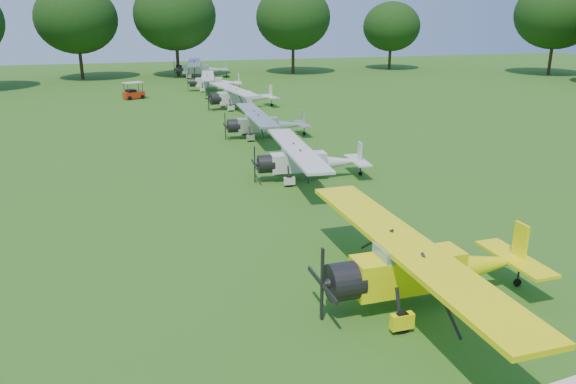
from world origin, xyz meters
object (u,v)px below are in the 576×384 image
(aircraft_3, at_px, (307,159))
(golf_cart, at_px, (133,93))
(aircraft_5, at_px, (240,96))
(aircraft_2, at_px, (424,264))
(aircraft_7, at_px, (199,67))
(aircraft_6, at_px, (213,81))
(aircraft_4, at_px, (264,122))

(aircraft_3, bearing_deg, golf_cart, 108.46)
(aircraft_5, bearing_deg, aircraft_2, -101.02)
(aircraft_3, height_order, aircraft_7, aircraft_7)
(aircraft_5, bearing_deg, aircraft_7, 82.27)
(aircraft_6, height_order, golf_cart, aircraft_6)
(aircraft_5, bearing_deg, aircraft_6, 84.09)
(aircraft_3, bearing_deg, aircraft_2, -88.93)
(aircraft_4, bearing_deg, aircraft_6, 91.55)
(aircraft_2, bearing_deg, aircraft_6, 87.29)
(aircraft_3, bearing_deg, aircraft_5, 91.40)
(aircraft_4, relative_size, aircraft_7, 0.83)
(golf_cart, bearing_deg, aircraft_3, -97.28)
(aircraft_2, distance_m, aircraft_7, 63.80)
(aircraft_3, xyz_separation_m, aircraft_6, (-0.21, 36.36, -0.03))
(golf_cart, bearing_deg, aircraft_6, 1.11)
(aircraft_6, relative_size, aircraft_7, 0.84)
(aircraft_7, bearing_deg, aircraft_4, -82.94)
(aircraft_4, height_order, aircraft_7, aircraft_7)
(aircraft_2, height_order, aircraft_3, aircraft_2)
(aircraft_3, bearing_deg, aircraft_4, 92.64)
(aircraft_2, height_order, aircraft_5, aircraft_2)
(aircraft_5, relative_size, aircraft_7, 0.90)
(aircraft_2, xyz_separation_m, golf_cart, (-8.65, 46.51, -0.80))
(aircraft_5, distance_m, aircraft_6, 12.67)
(aircraft_4, bearing_deg, aircraft_7, 91.37)
(golf_cart, bearing_deg, aircraft_7, 39.92)
(aircraft_3, height_order, golf_cart, aircraft_3)
(aircraft_6, distance_m, golf_cart, 9.73)
(aircraft_4, height_order, golf_cart, aircraft_4)
(aircraft_5, height_order, aircraft_6, aircraft_5)
(aircraft_6, relative_size, golf_cart, 4.29)
(aircraft_4, xyz_separation_m, aircraft_5, (0.55, 12.83, 0.08))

